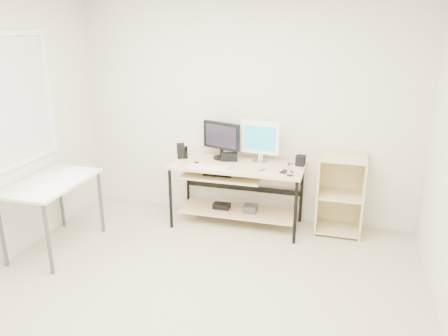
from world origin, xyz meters
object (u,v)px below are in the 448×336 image
side_table (51,188)px  black_monitor (221,138)px  white_imac (260,139)px  audio_controller (184,152)px  shelf_unit (340,194)px  desk (235,181)px

side_table → black_monitor: bearing=39.8°
white_imac → audio_controller: white_imac is taller
shelf_unit → audio_controller: shelf_unit is taller
side_table → audio_controller: size_ratio=6.81×
desk → audio_controller: audio_controller is taller
side_table → shelf_unit: shelf_unit is taller
shelf_unit → audio_controller: size_ratio=6.12×
audio_controller → shelf_unit: bearing=25.9°
audio_controller → white_imac: bearing=28.7°
desk → side_table: same height
side_table → audio_controller: 1.51m
shelf_unit → black_monitor: (-1.38, -0.01, 0.55)m
desk → black_monitor: bearing=143.9°
shelf_unit → white_imac: size_ratio=1.89×
white_imac → audio_controller: (-0.89, -0.10, -0.20)m
black_monitor → audio_controller: (-0.43, -0.10, -0.18)m
desk → black_monitor: 0.53m
desk → black_monitor: black_monitor is taller
side_table → audio_controller: (1.02, 1.10, 0.15)m
desk → shelf_unit: 1.19m
side_table → shelf_unit: size_ratio=1.11×
desk → side_table: (-1.65, -1.06, 0.13)m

